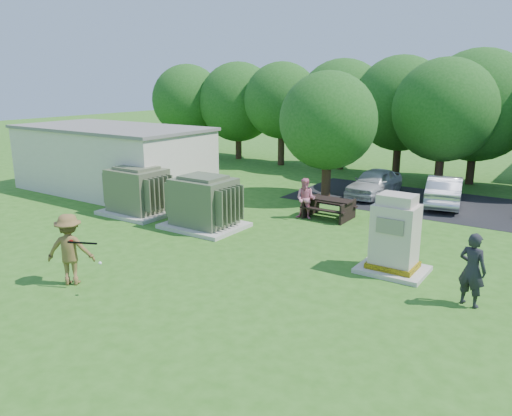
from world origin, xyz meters
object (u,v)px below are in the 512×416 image
Objects in this scene: generator_cabinet at (395,238)px; picnic_table at (329,206)px; person_at_picnic at (306,199)px; car_silver_a at (444,191)px; transformer_right at (204,203)px; batter at (70,249)px; person_by_generator at (472,270)px; transformer_left at (138,192)px; car_white at (374,183)px.

generator_cabinet is 6.14m from picnic_table.
car_silver_a is at bearing 41.75° from person_at_picnic.
generator_cabinet is at bearing -45.54° from picnic_table.
picnic_table is at bearing 49.04° from transformer_right.
batter reaches higher than person_by_generator.
picnic_table is at bearing 134.46° from generator_cabinet.
person_at_picnic reaches higher than car_silver_a.
transformer_right is 1.52× the size of picnic_table.
car_silver_a is (10.58, 8.95, -0.27)m from transformer_left.
batter is 16.64m from car_silver_a.
transformer_right is (3.70, 0.00, 0.00)m from transformer_left.
batter is (-7.26, -6.02, -0.03)m from generator_cabinet.
person_at_picnic is (2.70, 3.32, -0.11)m from transformer_right.
car_silver_a is at bearing -146.99° from batter.
transformer_left is at bearing -164.22° from person_at_picnic.
car_silver_a reaches higher than car_white.
transformer_left is at bearing 178.05° from generator_cabinet.
transformer_left is 13.95m from person_by_generator.
transformer_left is 3.70m from transformer_right.
person_at_picnic is at bearing -95.36° from car_white.
transformer_right reaches higher than car_white.
person_by_generator is at bearing 172.26° from batter.
transformer_right reaches higher than picnic_table.
car_silver_a is (6.39, 15.36, -0.33)m from batter.
batter reaches higher than car_white.
transformer_left reaches higher than car_silver_a.
person_by_generator is 12.38m from car_white.
generator_cabinet is 0.57× the size of car_silver_a.
transformer_left is 7.21m from person_at_picnic.
car_white is at bearing 69.94° from person_at_picnic.
transformer_left reaches higher than person_by_generator.
transformer_right is at bearing 0.00° from transformer_left.
person_by_generator is 11.01m from car_silver_a.
person_at_picnic is (-0.75, -0.66, 0.33)m from picnic_table.
transformer_left is at bearing 180.00° from transformer_right.
transformer_right reaches higher than batter.
person_by_generator is at bearing -44.81° from person_at_picnic.
transformer_left and transformer_right have the same top height.
transformer_left is 7.66m from batter.
generator_cabinet reaches higher than person_at_picnic.
car_white is 0.96× the size of car_silver_a.
transformer_left is 0.71× the size of car_silver_a.
transformer_right is at bearing -130.96° from picnic_table.
transformer_left reaches higher than picnic_table.
transformer_left is 0.74× the size of car_white.
person_by_generator is (10.16, -1.56, 0.01)m from transformer_right.
generator_cabinet is at bearing -62.52° from car_white.
transformer_right is 4.28m from person_at_picnic.
picnic_table is 1.01× the size of person_by_generator.
transformer_right is 5.29m from picnic_table.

